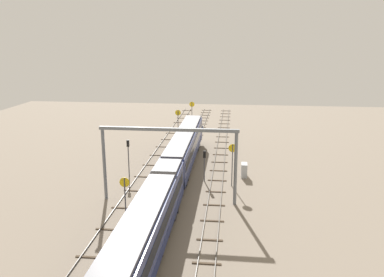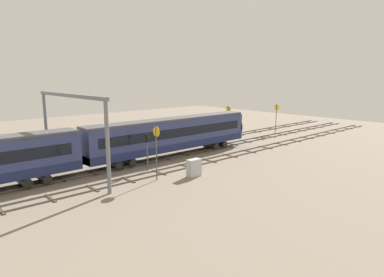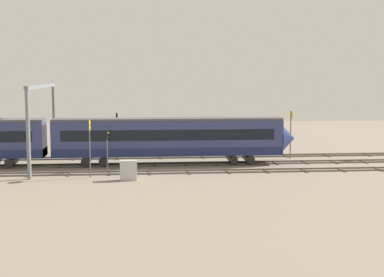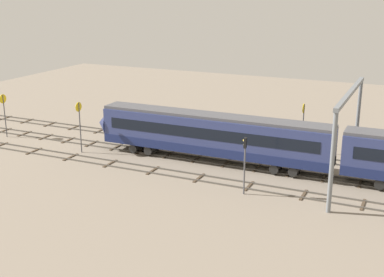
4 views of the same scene
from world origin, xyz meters
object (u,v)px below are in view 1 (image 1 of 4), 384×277
(speed_sign_mid_trackside, at_px, (178,120))
(speed_sign_far_trackside, at_px, (125,196))
(signal_light_trackside_approach, at_px, (204,161))
(signal_light_trackside_departure, at_px, (128,153))
(speed_sign_distant_end, at_px, (192,110))
(relay_cabinet, at_px, (244,170))
(overhead_gantry, at_px, (168,148))
(train, at_px, (172,175))
(speed_sign_near_foreground, at_px, (232,159))

(speed_sign_mid_trackside, bearing_deg, speed_sign_far_trackside, 179.80)
(speed_sign_mid_trackside, bearing_deg, signal_light_trackside_approach, -162.78)
(signal_light_trackside_approach, bearing_deg, signal_light_trackside_departure, 87.12)
(speed_sign_distant_end, distance_m, relay_cabinet, 31.42)
(overhead_gantry, bearing_deg, train, -7.46)
(signal_light_trackside_approach, bearing_deg, relay_cabinet, -66.60)
(overhead_gantry, xyz_separation_m, speed_sign_far_trackside, (-7.11, 2.95, -2.73))
(overhead_gantry, bearing_deg, speed_sign_far_trackside, 157.43)
(train, height_order, signal_light_trackside_approach, train)
(signal_light_trackside_departure, relative_size, relay_cabinet, 2.77)
(overhead_gantry, distance_m, speed_sign_mid_trackside, 27.24)
(train, bearing_deg, speed_sign_near_foreground, -57.83)
(speed_sign_far_trackside, distance_m, signal_light_trackside_departure, 14.86)
(train, height_order, speed_sign_mid_trackside, speed_sign_mid_trackside)
(overhead_gantry, xyz_separation_m, signal_light_trackside_departure, (7.30, 6.56, -2.92))
(overhead_gantry, height_order, signal_light_trackside_approach, overhead_gantry)
(train, height_order, relay_cabinet, train)
(overhead_gantry, bearing_deg, speed_sign_mid_trackside, 6.00)
(speed_sign_near_foreground, relative_size, speed_sign_distant_end, 1.05)
(signal_light_trackside_departure, bearing_deg, relay_cabinet, -83.56)
(train, xyz_separation_m, speed_sign_near_foreground, (4.26, -6.77, 0.90))
(train, relative_size, speed_sign_distant_end, 9.83)
(speed_sign_mid_trackside, height_order, speed_sign_far_trackside, speed_sign_mid_trackside)
(overhead_gantry, distance_m, signal_light_trackside_approach, 8.39)
(speed_sign_mid_trackside, xyz_separation_m, speed_sign_distant_end, (11.67, -1.22, -0.19))
(train, height_order, speed_sign_near_foreground, speed_sign_near_foreground)
(signal_light_trackside_approach, relative_size, relay_cabinet, 2.22)
(speed_sign_distant_end, distance_m, signal_light_trackside_approach, 32.25)
(signal_light_trackside_departure, bearing_deg, speed_sign_mid_trackside, -10.73)
(speed_sign_far_trackside, height_order, signal_light_trackside_approach, speed_sign_far_trackside)
(signal_light_trackside_approach, distance_m, signal_light_trackside_departure, 10.01)
(relay_cabinet, bearing_deg, speed_sign_mid_trackside, 32.28)
(signal_light_trackside_departure, bearing_deg, speed_sign_far_trackside, -165.94)
(train, xyz_separation_m, signal_light_trackside_approach, (5.61, -3.26, 0.01))
(speed_sign_distant_end, relative_size, signal_light_trackside_departure, 1.02)
(speed_sign_far_trackside, bearing_deg, train, -20.54)
(speed_sign_mid_trackside, xyz_separation_m, relay_cabinet, (-17.97, -11.35, -2.72))
(train, relative_size, speed_sign_near_foreground, 9.36)
(train, distance_m, signal_light_trackside_departure, 9.10)
(overhead_gantry, xyz_separation_m, speed_sign_distant_end, (38.65, 1.62, -2.76))
(train, relative_size, speed_sign_mid_trackside, 9.15)
(overhead_gantry, bearing_deg, signal_light_trackside_approach, -26.68)
(overhead_gantry, distance_m, speed_sign_far_trackside, 8.16)
(speed_sign_far_trackside, bearing_deg, speed_sign_mid_trackside, -0.20)
(signal_light_trackside_approach, bearing_deg, speed_sign_distant_end, 8.99)
(speed_sign_distant_end, height_order, signal_light_trackside_departure, speed_sign_distant_end)
(speed_sign_far_trackside, relative_size, signal_light_trackside_departure, 1.06)
(signal_light_trackside_approach, bearing_deg, speed_sign_far_trackside, 155.39)
(speed_sign_mid_trackside, bearing_deg, relay_cabinet, -147.72)
(speed_sign_near_foreground, xyz_separation_m, speed_sign_mid_trackside, (21.52, 9.76, 0.08))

